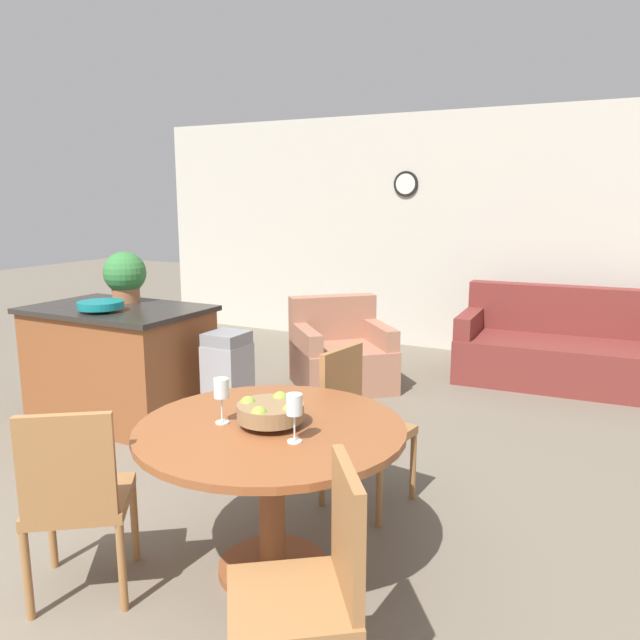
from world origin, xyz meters
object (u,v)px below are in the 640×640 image
Objects in this scene: kitchen_island at (120,363)px; armchair at (341,357)px; dining_chair_near_left at (76,493)px; dining_chair_near_right at (313,582)px; trash_bin at (228,383)px; fruit_bowl at (270,411)px; teal_bowl at (101,305)px; wine_glass_right at (294,407)px; dining_chair_far_side at (358,418)px; couch at (570,352)px; wine_glass_left at (221,390)px; dining_table at (271,459)px; potted_plant at (125,275)px.

kitchen_island is 2.01m from armchair.
dining_chair_near_left is 1.21m from dining_chair_near_right.
trash_bin is (0.95, 0.14, -0.07)m from kitchen_island.
dining_chair_near_right is 0.91m from fruit_bowl.
fruit_bowl is 2.40m from teal_bowl.
teal_bowl reaches higher than wine_glass_right.
armchair is at bearing -143.06° from dining_chair_far_side.
dining_chair_near_left is 2.04m from trash_bin.
dining_chair_near_left is 2.94× the size of fruit_bowl.
fruit_bowl is 0.26× the size of armchair.
fruit_bowl is at bearing -105.99° from couch.
dining_chair_near_left is at bearing -131.49° from wine_glass_left.
couch is at bearing 41.27° from kitchen_island.
dining_table is at bearing -29.50° from kitchen_island.
dining_chair_near_right is 2.65× the size of teal_bowl.
dining_chair_near_left is 1.00× the size of dining_chair_far_side.
dining_table is 1.37× the size of dining_chair_near_right.
armchair is (-1.01, 2.85, -0.52)m from fruit_bowl.
kitchen_island is 4.12m from couch.
dining_chair_near_left is 1.58m from dining_chair_far_side.
wine_glass_right reaches higher than armchair.
teal_bowl is (-2.15, 1.04, 0.39)m from dining_table.
dining_chair_far_side is 2.94× the size of fruit_bowl.
dining_chair_far_side is at bearing -104.99° from armchair.
wine_glass_right is at bearing -32.39° from potted_plant.
couch is at bearing 80.20° from wine_glass_right.
dining_table is at bearing -105.99° from couch.
couch is at bearing 77.21° from fruit_bowl.
couch reaches higher than fruit_bowl.
trash_bin is (-1.03, 1.46, -0.51)m from wine_glass_left.
teal_bowl is at bearing -77.30° from kitchen_island.
couch reaches higher than armchair.
wine_glass_left is at bearing -117.94° from armchair.
fruit_bowl is 0.39× the size of trash_bin.
wine_glass_left reaches higher than dining_chair_near_right.
fruit_bowl is 2.55m from kitchen_island.
dining_chair_near_left is 0.65× the size of kitchen_island.
wine_glass_right reaches higher than dining_chair_near_right.
dining_chair_near_left is 2.25m from teal_bowl.
dining_chair_far_side is at bearing 27.42° from dining_chair_near_left.
potted_plant is at bearing 143.58° from wine_glass_left.
potted_plant is at bearing 93.24° from dining_chair_near_left.
dining_chair_near_right is 3.23m from teal_bowl.
couch is (0.70, 4.08, -0.59)m from wine_glass_right.
dining_chair_near_left is at bearing 49.92° from dining_chair_near_right.
dining_chair_near_right is (1.21, -0.08, 0.00)m from dining_chair_near_left.
fruit_bowl is 3.07m from armchair.
wine_glass_left is at bearing -30.08° from teal_bowl.
fruit_bowl is 1.44× the size of wine_glass_left.
dining_table is 1.05× the size of armchair.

